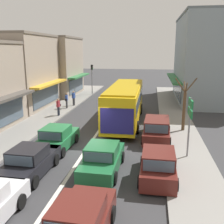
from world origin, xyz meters
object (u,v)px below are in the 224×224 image
city_bus (125,101)px  pedestrian_browsing_midblock (67,100)px  sedan_adjacent_lane_lead (30,162)px  traffic_light_downstreet (92,74)px  sedan_queue_gap_filler (103,159)px  parked_hatchback_kerb_front (158,166)px  parked_wagon_kerb_second (157,129)px  pedestrian_far_walker (74,97)px  sedan_adjacent_lane_trail (57,139)px  directional_road_sign (190,113)px  pedestrian_with_handbag_near (58,106)px  street_tree_right (184,107)px

city_bus → pedestrian_browsing_midblock: 7.78m
sedan_adjacent_lane_lead → pedestrian_browsing_midblock: (-2.88, 14.60, 0.40)m
city_bus → traffic_light_downstreet: (-5.99, 13.37, 0.97)m
sedan_queue_gap_filler → pedestrian_browsing_midblock: size_ratio=2.61×
parked_hatchback_kerb_front → sedan_queue_gap_filler: bearing=170.8°
city_bus → parked_wagon_kerb_second: bearing=-57.4°
traffic_light_downstreet → sedan_queue_gap_filler: bearing=-75.8°
pedestrian_far_walker → sedan_adjacent_lane_lead: bearing=-81.0°
sedan_queue_gap_filler → sedan_adjacent_lane_lead: size_ratio=1.00×
traffic_light_downstreet → pedestrian_far_walker: (-0.29, -7.89, -1.79)m
sedan_adjacent_lane_lead → parked_hatchback_kerb_front: 6.43m
sedan_adjacent_lane_trail → pedestrian_browsing_midblock: pedestrian_browsing_midblock is taller
directional_road_sign → pedestrian_with_handbag_near: bearing=143.0°
sedan_adjacent_lane_lead → pedestrian_browsing_midblock: pedestrian_browsing_midblock is taller
sedan_queue_gap_filler → traffic_light_downstreet: size_ratio=1.01×
pedestrian_with_handbag_near → pedestrian_browsing_midblock: same height
parked_wagon_kerb_second → pedestrian_far_walker: (-8.96, 9.67, 0.32)m
parked_hatchback_kerb_front → parked_wagon_kerb_second: bearing=90.0°
sedan_adjacent_lane_trail → street_tree_right: size_ratio=1.01×
sedan_adjacent_lane_lead → pedestrian_far_walker: 16.26m
parked_hatchback_kerb_front → parked_wagon_kerb_second: size_ratio=0.82×
parked_hatchback_kerb_front → street_tree_right: bearing=75.7°
sedan_adjacent_lane_trail → traffic_light_downstreet: bearing=96.6°
sedan_adjacent_lane_trail → directional_road_sign: directional_road_sign is taller
pedestrian_with_handbag_near → sedan_queue_gap_filler: bearing=-59.4°
city_bus → street_tree_right: (4.74, -2.01, 0.09)m
parked_hatchback_kerb_front → directional_road_sign: (1.75, 2.83, 1.99)m
parked_wagon_kerb_second → pedestrian_far_walker: size_ratio=2.80×
sedan_queue_gap_filler → traffic_light_downstreet: (-5.83, 22.99, 2.19)m
pedestrian_browsing_midblock → sedan_adjacent_lane_trail: bearing=-74.9°
parked_wagon_kerb_second → pedestrian_with_handbag_near: bearing=150.8°
sedan_adjacent_lane_trail → pedestrian_far_walker: size_ratio=2.61×
sedan_adjacent_lane_lead → traffic_light_downstreet: traffic_light_downstreet is taller
sedan_queue_gap_filler → directional_road_sign: 5.56m
city_bus → pedestrian_far_walker: bearing=138.9°
pedestrian_with_handbag_near → pedestrian_browsing_midblock: (-0.24, 3.14, 0.00)m
sedan_queue_gap_filler → parked_wagon_kerb_second: bearing=62.4°
parked_wagon_kerb_second → pedestrian_with_handbag_near: (-9.05, 5.07, 0.32)m
sedan_queue_gap_filler → parked_hatchback_kerb_front: (2.84, -0.46, 0.05)m
street_tree_right → sedan_queue_gap_filler: bearing=-122.8°
street_tree_right → city_bus: bearing=157.1°
sedan_queue_gap_filler → pedestrian_far_walker: (-6.12, 15.10, 0.40)m
street_tree_right → directional_road_sign: bearing=-93.4°
directional_road_sign → sedan_queue_gap_filler: bearing=-152.7°
sedan_queue_gap_filler → parked_wagon_kerb_second: parked_wagon_kerb_second is taller
parked_hatchback_kerb_front → traffic_light_downstreet: (-8.67, 23.45, 2.15)m
pedestrian_far_walker → pedestrian_with_handbag_near: bearing=-91.1°
street_tree_right → pedestrian_far_walker: (-11.02, 7.48, -0.91)m
directional_road_sign → street_tree_right: 5.31m
parked_hatchback_kerb_front → pedestrian_browsing_midblock: pedestrian_browsing_midblock is taller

